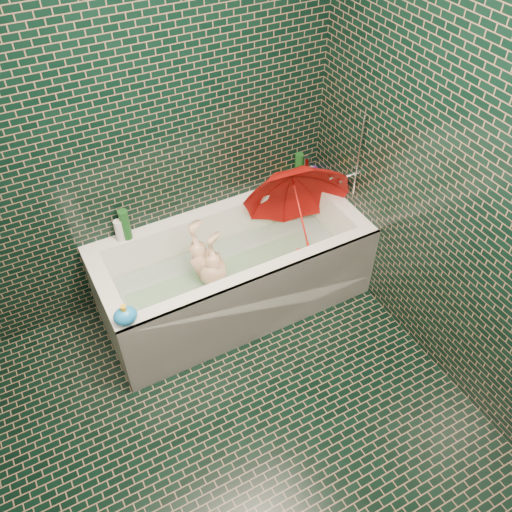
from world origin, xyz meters
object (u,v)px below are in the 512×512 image
bathtub (234,279)px  rubber_duck (296,178)px  bath_toy (125,316)px  child (214,279)px  umbrella (301,213)px

bathtub → rubber_duck: (0.65, 0.32, 0.38)m
rubber_duck → bath_toy: bearing=-179.3°
child → bath_toy: size_ratio=6.56×
rubber_duck → child: bearing=-179.8°
umbrella → bath_toy: (-1.26, -0.30, 0.02)m
umbrella → bath_toy: 1.29m
rubber_duck → bath_toy: (-1.42, -0.63, 0.01)m
child → bath_toy: bearing=-79.7°
rubber_duck → bathtub: bearing=-176.5°
bathtub → umbrella: size_ratio=2.52×
child → umbrella: size_ratio=1.26×
bath_toy → bathtub: bearing=23.3°
umbrella → rubber_duck: (0.16, 0.32, 0.01)m
child → bath_toy: 0.74m
bathtub → child: (-0.15, -0.02, 0.10)m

